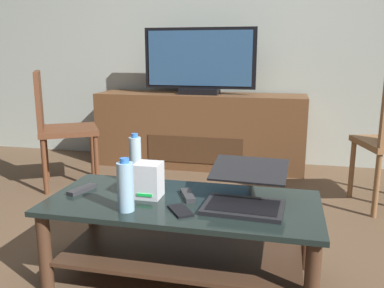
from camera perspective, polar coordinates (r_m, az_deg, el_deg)
ground_plane at (r=2.10m, az=-4.39°, el=-17.41°), size 7.68×7.68×0.00m
back_wall at (r=4.04m, az=5.35°, el=17.63°), size 6.40×0.12×2.80m
coffee_table at (r=1.93m, az=-1.35°, el=-11.28°), size 1.23×0.57×0.39m
media_cabinet at (r=3.81m, az=1.10°, el=1.94°), size 1.91×0.46×0.68m
television at (r=3.73m, az=1.07°, el=11.27°), size 1.01×0.20×0.59m
side_chair at (r=3.37m, az=-18.32°, el=2.85°), size 0.60×0.60×0.91m
laptop at (r=1.83m, az=7.50°, el=-6.56°), size 0.36×0.40×0.17m
router_box at (r=1.91m, az=-6.07°, el=-5.01°), size 0.12×0.12×0.16m
water_bottle_near at (r=1.75m, az=-9.26°, el=-5.83°), size 0.07×0.07×0.23m
water_bottle_far at (r=2.11m, az=-7.89°, el=-2.20°), size 0.06×0.06×0.26m
cell_phone at (r=1.76m, az=-1.60°, el=-9.26°), size 0.14×0.15×0.01m
tv_remote at (r=1.92m, az=-0.59°, el=-7.16°), size 0.11×0.16×0.02m
soundbar_remote at (r=2.06m, az=-15.08°, el=-6.14°), size 0.09×0.17×0.02m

